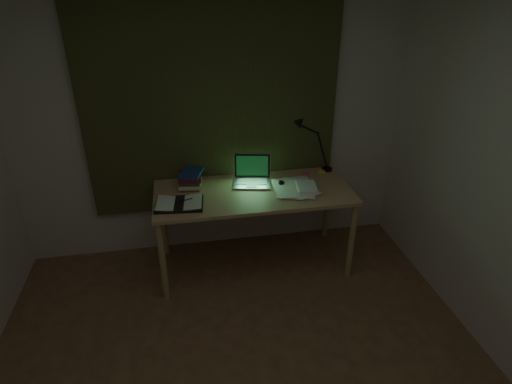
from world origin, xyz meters
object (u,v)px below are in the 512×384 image
(desk, at_px, (254,229))
(book_stack, at_px, (191,179))
(laptop, at_px, (252,172))
(loose_papers, at_px, (300,187))
(desk_lamp, at_px, (329,144))
(open_textbook, at_px, (179,204))

(desk, relative_size, book_stack, 7.40)
(laptop, xyz_separation_m, book_stack, (-0.52, 0.05, -0.04))
(desk, xyz_separation_m, loose_papers, (0.41, -0.01, 0.40))
(desk, bearing_deg, laptop, 86.04)
(loose_papers, relative_size, desk_lamp, 0.74)
(laptop, relative_size, loose_papers, 0.94)
(desk, height_order, book_stack, book_stack)
(laptop, bearing_deg, open_textbook, -145.95)
(laptop, xyz_separation_m, desk_lamp, (0.75, 0.17, 0.15))
(laptop, bearing_deg, desk_lamp, 24.14)
(desk, distance_m, desk_lamp, 1.04)
(book_stack, distance_m, loose_papers, 0.94)
(book_stack, bearing_deg, laptop, -5.51)
(desk, distance_m, loose_papers, 0.57)
(laptop, distance_m, open_textbook, 0.70)
(book_stack, distance_m, desk_lamp, 1.29)
(laptop, height_order, open_textbook, laptop)
(open_textbook, relative_size, book_stack, 1.66)
(book_stack, relative_size, desk_lamp, 0.43)
(book_stack, bearing_deg, desk, -18.93)
(desk_lamp, bearing_deg, loose_papers, -126.19)
(laptop, bearing_deg, desk, -82.50)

